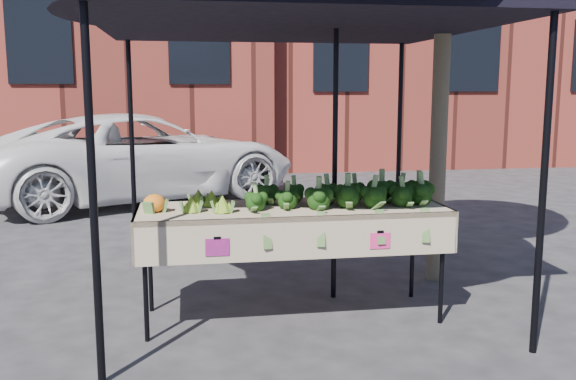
% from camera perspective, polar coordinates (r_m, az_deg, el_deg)
% --- Properties ---
extents(ground, '(90.00, 90.00, 0.00)m').
position_cam_1_polar(ground, '(5.26, 0.22, -11.02)').
color(ground, '#28282A').
extents(table, '(2.40, 0.81, 0.90)m').
position_cam_1_polar(table, '(5.03, 0.37, -6.55)').
color(table, '#CBB493').
rests_on(table, ground).
extents(canopy, '(3.16, 3.16, 2.74)m').
position_cam_1_polar(canopy, '(5.37, 0.42, 4.43)').
color(canopy, black).
rests_on(canopy, ground).
extents(broccoli_heap, '(1.58, 0.55, 0.23)m').
position_cam_1_polar(broccoli_heap, '(5.01, 4.72, -0.03)').
color(broccoli_heap, black).
rests_on(broccoli_heap, table).
extents(romanesco_cluster, '(0.41, 0.55, 0.18)m').
position_cam_1_polar(romanesco_cluster, '(4.89, -7.41, -0.63)').
color(romanesco_cluster, '#8CAB2A').
rests_on(romanesco_cluster, table).
extents(cauliflower_pair, '(0.18, 0.18, 0.16)m').
position_cam_1_polar(cauliflower_pair, '(4.81, -11.96, -1.02)').
color(cauliflower_pair, orange).
rests_on(cauliflower_pair, table).
extents(vehicle, '(2.23, 2.72, 5.09)m').
position_cam_1_polar(vehicle, '(10.57, -13.36, 12.88)').
color(vehicle, white).
rests_on(vehicle, ground).
extents(street_tree, '(2.26, 2.26, 4.46)m').
position_cam_1_polar(street_tree, '(6.06, 13.76, 12.82)').
color(street_tree, '#1E4C14').
rests_on(street_tree, ground).
extents(building_right, '(12.00, 8.00, 8.50)m').
position_cam_1_polar(building_right, '(19.20, 15.47, 16.11)').
color(building_right, maroon).
rests_on(building_right, ground).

